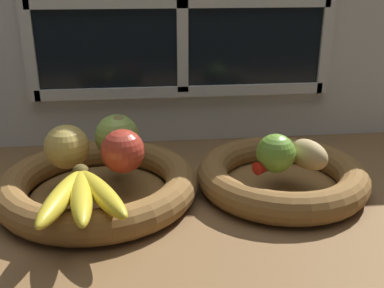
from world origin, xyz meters
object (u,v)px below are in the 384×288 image
object	(u,v)px
apple_red_right	(123,151)
apple_green_back	(117,136)
lime_near	(276,153)
potato_small	(308,154)
potato_large	(283,151)
fruit_bowl_left	(99,185)
banana_bunch_front	(81,194)
apple_golden_left	(67,147)
fruit_bowl_right	(281,176)
chili_pepper	(281,161)
pear_brown	(118,137)

from	to	relation	value
apple_red_right	apple_green_back	bearing A→B (deg)	100.40
lime_near	potato_small	bearing A→B (deg)	6.67
apple_green_back	potato_large	distance (cm)	29.60
potato_large	lime_near	xyz separation A→B (cm)	(-2.62, -3.93, 1.18)
fruit_bowl_left	banana_bunch_front	size ratio (longest dim) A/B	1.86
apple_golden_left	apple_green_back	bearing A→B (deg)	24.51
fruit_bowl_right	banana_bunch_front	xyz separation A→B (cm)	(-33.51, -12.03, 4.44)
banana_bunch_front	chili_pepper	size ratio (longest dim) A/B	1.57
fruit_bowl_right	lime_near	size ratio (longest dim) A/B	4.66
apple_red_right	potato_small	world-z (taller)	apple_red_right
apple_golden_left	potato_large	xyz separation A→B (cm)	(37.31, -1.65, -1.69)
fruit_bowl_left	potato_large	distance (cm)	32.72
apple_green_back	pear_brown	bearing A→B (deg)	-60.06
fruit_bowl_right	pear_brown	bearing A→B (deg)	170.20
chili_pepper	banana_bunch_front	bearing A→B (deg)	166.63
fruit_bowl_left	lime_near	distance (cm)	30.60
pear_brown	potato_small	distance (cm)	33.11
apple_red_right	chili_pepper	xyz separation A→B (cm)	(26.85, -1.00, -2.57)
apple_red_right	pear_brown	bearing A→B (deg)	98.83
apple_golden_left	apple_green_back	xyz separation A→B (cm)	(8.26, 3.77, 0.18)
apple_green_back	lime_near	world-z (taller)	apple_green_back
apple_green_back	potato_large	size ratio (longest dim) A/B	1.21
banana_bunch_front	chili_pepper	xyz separation A→B (cm)	(32.52, 9.87, -0.44)
fruit_bowl_right	apple_golden_left	distance (cm)	37.93
potato_small	potato_large	world-z (taller)	potato_small
fruit_bowl_left	fruit_bowl_right	distance (cm)	32.34
apple_red_right	pear_brown	world-z (taller)	pear_brown
fruit_bowl_left	lime_near	bearing A→B (deg)	-7.54
apple_green_back	banana_bunch_front	world-z (taller)	apple_green_back
lime_near	pear_brown	bearing A→B (deg)	161.20
fruit_bowl_right	apple_green_back	distance (cm)	30.33
fruit_bowl_right	potato_large	world-z (taller)	potato_large
potato_large	chili_pepper	size ratio (longest dim) A/B	0.56
apple_golden_left	pear_brown	bearing A→B (deg)	21.35
apple_red_right	potato_small	xyz separation A→B (cm)	(31.08, -2.08, -1.17)
pear_brown	potato_large	world-z (taller)	pear_brown
potato_small	apple_red_right	bearing A→B (deg)	176.17
fruit_bowl_left	apple_golden_left	distance (cm)	8.48
pear_brown	lime_near	bearing A→B (deg)	-18.80
apple_golden_left	apple_green_back	world-z (taller)	apple_green_back
apple_red_right	lime_near	xyz separation A→B (cm)	(25.22, -2.77, -0.42)
fruit_bowl_left	potato_large	size ratio (longest dim) A/B	5.19
potato_small	lime_near	size ratio (longest dim) A/B	1.24
potato_small	lime_near	bearing A→B (deg)	-173.33
fruit_bowl_left	potato_large	bearing A→B (deg)	-0.00
banana_bunch_front	potato_small	bearing A→B (deg)	13.44
lime_near	apple_green_back	bearing A→B (deg)	160.52
lime_near	chili_pepper	size ratio (longest dim) A/B	0.56
fruit_bowl_right	pear_brown	world-z (taller)	pear_brown
banana_bunch_front	apple_golden_left	bearing A→B (deg)	105.51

